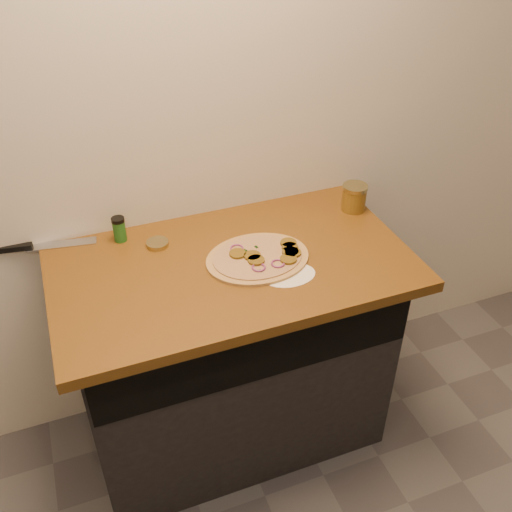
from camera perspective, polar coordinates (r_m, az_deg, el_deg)
name	(u,v)px	position (r m, az deg, el deg)	size (l,w,h in m)	color
cabinet	(232,354)	(2.24, -2.40, -9.77)	(1.10, 0.60, 0.86)	black
countertop	(232,266)	(1.92, -2.44, -0.97)	(1.20, 0.70, 0.04)	brown
pizza	(259,257)	(1.91, 0.35, -0.14)	(0.36, 0.36, 0.02)	tan
chefs_knife	(36,246)	(2.11, -21.14, 0.92)	(0.35, 0.09, 0.02)	#B7BAC1
mason_jar_lid	(158,244)	(2.01, -9.82, 1.23)	(0.08, 0.08, 0.02)	tan
salsa_jar	(354,197)	(2.19, 9.78, 5.80)	(0.09, 0.09, 0.10)	#9D270F
spice_shaker	(119,229)	(2.04, -13.52, 2.63)	(0.05, 0.05, 0.09)	#205F1E
flour_spill	(289,275)	(1.85, 3.35, -1.93)	(0.18, 0.18, 0.00)	silver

